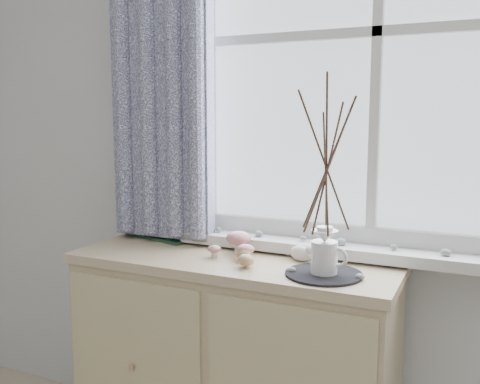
{
  "coord_description": "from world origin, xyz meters",
  "views": [
    {
      "loc": [
        0.67,
        0.05,
        1.36
      ],
      "look_at": [
        -0.1,
        1.7,
        1.1
      ],
      "focal_mm": 40.0,
      "sensor_mm": 36.0,
      "label": 1
    }
  ],
  "objects": [
    {
      "name": "crocheted_doily",
      "position": [
        0.21,
        1.68,
        0.85
      ],
      "size": [
        0.25,
        0.25,
        0.01
      ],
      "primitive_type": "cylinder",
      "color": "black",
      "rests_on": "sideboard"
    },
    {
      "name": "songbird_figurine",
      "position": [
        0.09,
        1.81,
        0.88
      ],
      "size": [
        0.13,
        0.09,
        0.06
      ],
      "primitive_type": null,
      "rotation": [
        0.0,
        0.0,
        -0.32
      ],
      "color": "silver",
      "rests_on": "sideboard"
    },
    {
      "name": "twig_pitcher",
      "position": [
        0.21,
        1.68,
        1.22
      ],
      "size": [
        0.28,
        0.28,
        0.65
      ],
      "rotation": [
        0.0,
        0.0,
        -0.26
      ],
      "color": "white",
      "rests_on": "crocheted_doily"
    },
    {
      "name": "wooden_eggs",
      "position": [
        -0.07,
        1.68,
        0.88
      ],
      "size": [
        0.09,
        0.11,
        0.07
      ],
      "color": "tan",
      "rests_on": "sideboard"
    },
    {
      "name": "sideboard_pebbles",
      "position": [
        0.15,
        1.75,
        0.86
      ],
      "size": [
        0.33,
        0.23,
        0.02
      ],
      "color": "#949497",
      "rests_on": "sideboard"
    },
    {
      "name": "sideboard",
      "position": [
        -0.15,
        1.75,
        0.43
      ],
      "size": [
        1.2,
        0.45,
        0.85
      ],
      "color": "tan",
      "rests_on": "ground"
    },
    {
      "name": "toadstool_cluster",
      "position": [
        -0.14,
        1.78,
        0.9
      ],
      "size": [
        0.18,
        0.15,
        0.09
      ],
      "color": "beige",
      "rests_on": "sideboard"
    },
    {
      "name": "botanical_book",
      "position": [
        -0.57,
        1.87,
        0.98
      ],
      "size": [
        0.4,
        0.23,
        0.26
      ],
      "primitive_type": null,
      "rotation": [
        0.0,
        0.0,
        -0.27
      ],
      "color": "#1C3B28",
      "rests_on": "sideboard"
    }
  ]
}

